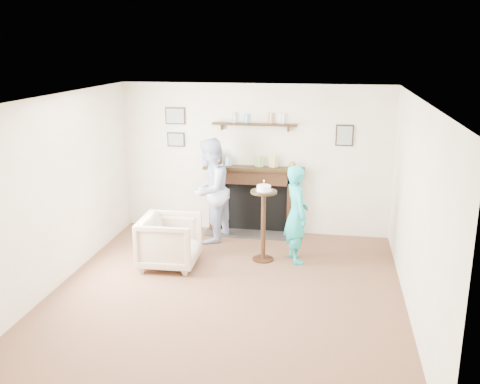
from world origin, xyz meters
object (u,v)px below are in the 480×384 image
(woman, at_px, (295,260))
(pedestal_table, at_px, (263,212))
(armchair, at_px, (171,265))
(man, at_px, (211,240))

(woman, distance_m, pedestal_table, 0.89)
(armchair, bearing_deg, man, -18.78)
(armchair, bearing_deg, pedestal_table, -73.16)
(man, relative_size, pedestal_table, 1.38)
(pedestal_table, bearing_deg, man, 144.72)
(armchair, xyz_separation_m, man, (0.34, 1.12, 0.00))
(armchair, relative_size, pedestal_table, 0.67)
(woman, bearing_deg, man, 44.65)
(armchair, relative_size, man, 0.48)
(armchair, height_order, woman, woman)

